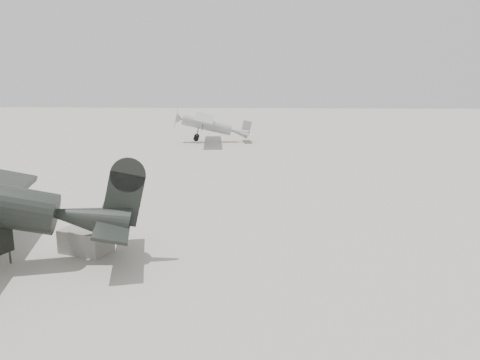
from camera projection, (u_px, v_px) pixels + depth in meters
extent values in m
plane|color=gray|center=(191.00, 233.00, 17.42)|extent=(160.00, 160.00, 0.00)
cone|color=black|center=(91.00, 198.00, 14.40)|extent=(2.59, 1.72, 1.19)
cube|color=black|center=(115.00, 196.00, 14.53)|extent=(1.90, 3.97, 0.09)
cube|color=black|center=(118.00, 171.00, 14.39)|extent=(1.09, 0.35, 1.65)
cylinder|color=black|center=(123.00, 209.00, 14.66)|extent=(0.21, 0.12, 0.20)
cylinder|color=gray|center=(207.00, 125.00, 42.70)|extent=(4.62, 1.44, 0.96)
cone|color=gray|center=(240.00, 125.00, 42.87)|extent=(1.66, 1.04, 0.87)
cone|color=gray|center=(179.00, 125.00, 42.57)|extent=(0.62, 0.96, 0.91)
cube|color=gray|center=(175.00, 125.00, 42.55)|extent=(0.06, 0.13, 1.92)
cube|color=gray|center=(203.00, 119.00, 42.57)|extent=(2.68, 9.73, 0.16)
cube|color=gray|center=(245.00, 124.00, 42.88)|extent=(1.10, 3.04, 0.07)
cube|color=gray|center=(246.00, 118.00, 42.77)|extent=(0.79, 0.15, 1.13)
cylinder|color=black|center=(199.00, 141.00, 42.01)|extent=(0.50, 0.17, 0.49)
cylinder|color=black|center=(200.00, 138.00, 43.88)|extent=(0.50, 0.17, 0.49)
cylinder|color=#333333|center=(199.00, 135.00, 41.90)|extent=(0.09, 0.09, 1.05)
cylinder|color=#333333|center=(200.00, 133.00, 43.78)|extent=(0.09, 0.09, 1.05)
cylinder|color=black|center=(247.00, 128.00, 42.95)|extent=(0.16, 0.08, 0.16)
cube|color=slate|center=(86.00, 241.00, 15.39)|extent=(1.80, 1.45, 0.78)
cylinder|color=#333333|center=(8.00, 241.00, 14.37)|extent=(0.09, 0.09, 1.43)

